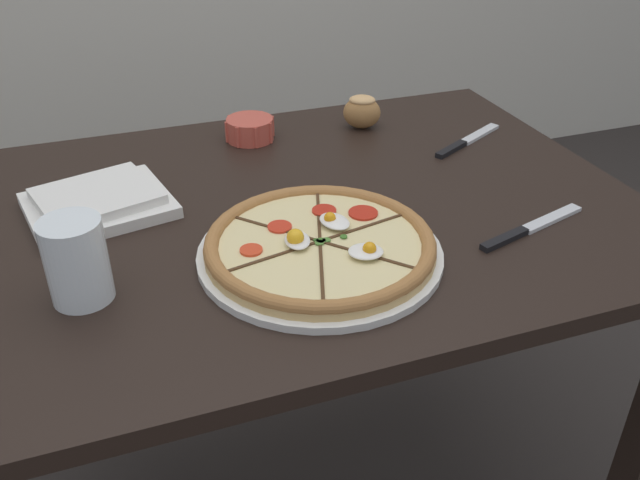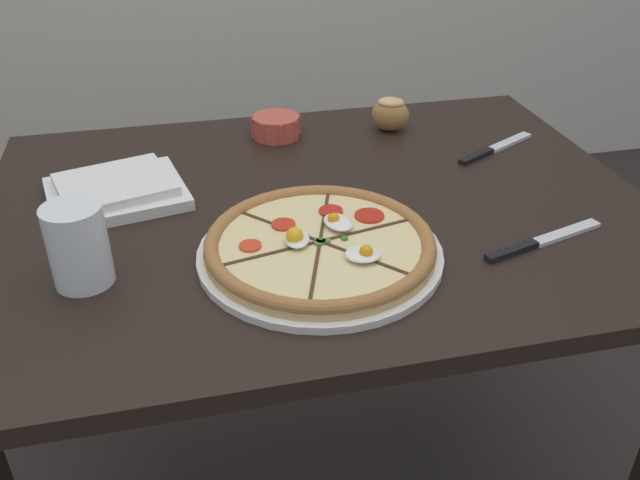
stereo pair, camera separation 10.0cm
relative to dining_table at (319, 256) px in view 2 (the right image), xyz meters
name	(u,v)px [view 2 (the right image)]	position (x,y,z in m)	size (l,w,h in m)	color
dining_table	(319,256)	(0.00, 0.00, 0.00)	(1.13, 0.85, 0.73)	black
pizza	(320,246)	(-0.04, -0.17, 0.13)	(0.37, 0.37, 0.06)	white
ramekin_bowl	(276,126)	(-0.02, 0.30, 0.13)	(0.10, 0.10, 0.05)	#C64C3D
napkin_folded	(116,190)	(-0.34, 0.09, 0.13)	(0.26, 0.23, 0.04)	silver
bread_piece_near	(390,113)	(0.22, 0.28, 0.15)	(0.10, 0.09, 0.07)	#A3703D
knife_main	(495,148)	(0.39, 0.13, 0.11)	(0.20, 0.12, 0.01)	silver
knife_spare	(542,241)	(0.31, -0.21, 0.11)	(0.23, 0.08, 0.01)	silver
water_glass	(79,250)	(-0.38, -0.15, 0.16)	(0.08, 0.08, 0.12)	white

